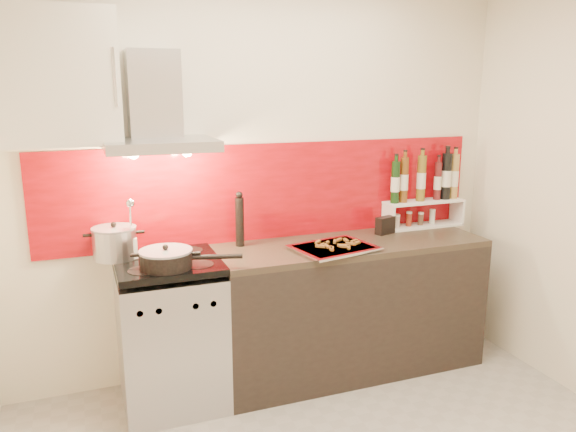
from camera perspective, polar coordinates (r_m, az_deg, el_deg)
name	(u,v)px	position (r m, az deg, el deg)	size (l,w,h in m)	color
back_wall	(264,180)	(3.72, -2.44, 3.72)	(3.40, 0.02, 2.60)	silver
backsplash	(272,191)	(3.74, -1.65, 2.53)	(3.00, 0.02, 0.64)	#8D0709
range_stove	(171,334)	(3.53, -11.78, -11.68)	(0.60, 0.60, 0.91)	#B7B7BA
counter	(349,306)	(3.87, 6.23, -9.07)	(1.80, 0.60, 0.90)	black
range_hood	(157,115)	(3.36, -13.21, 9.98)	(0.62, 0.50, 0.61)	#B7B7BA
upper_cabinet	(50,77)	(3.32, -23.06, 12.85)	(0.70, 0.35, 0.72)	silver
stock_pot	(115,243)	(3.46, -17.19, -2.60)	(0.26, 0.26, 0.22)	#B7B7BA
saute_pan	(167,259)	(3.22, -12.17, -4.26)	(0.57, 0.30, 0.14)	black
utensil_jar	(131,242)	(3.41, -15.69, -2.53)	(0.08, 0.12, 0.38)	silver
pepper_mill	(240,220)	(3.59, -4.94, -0.39)	(0.06, 0.06, 0.36)	black
step_shelf	(426,192)	(4.18, 13.88, 2.37)	(0.61, 0.17, 0.53)	white
caddy_box	(385,225)	(3.95, 9.85, -0.94)	(0.14, 0.06, 0.12)	black
baking_tray	(334,247)	(3.54, 4.69, -3.21)	(0.56, 0.47, 0.03)	silver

